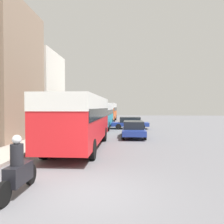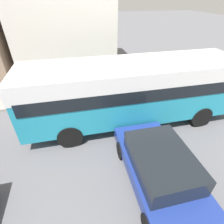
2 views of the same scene
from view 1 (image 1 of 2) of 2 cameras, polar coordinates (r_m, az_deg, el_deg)
The scene contains 9 objects.
ground_plane at distance 6.89m, azimuth -6.69°, elevation -20.14°, with size 120.00×120.00×0.00m, color slate.
building_far_terrace at distance 25.00m, azimuth -20.13°, elevation 4.91°, with size 5.42×6.13×8.25m.
bus_lead at distance 13.42m, azimuth -8.24°, elevation -0.79°, with size 2.63×9.28×3.14m.
bus_following at distance 25.70m, azimuth -3.06°, elevation -0.19°, with size 2.57×9.52×2.84m.
bus_third_in_line at distance 38.88m, azimuth -0.87°, elevation 0.62°, with size 2.49×9.30×3.19m.
motorcycle_behind_lead at distance 7.01m, azimuth -23.32°, elevation -13.96°, with size 0.38×2.24×1.73m.
car_crossing at distance 25.33m, azimuth 4.75°, elevation -2.78°, with size 4.26×1.95×1.36m.
car_far_curb at distance 18.20m, azimuth 5.62°, elevation -4.38°, with size 1.88×4.47×1.36m.
pedestrian_near_curb at distance 16.70m, azimuth -19.60°, elevation -3.83°, with size 0.35×0.35×1.74m.
Camera 1 is at (1.17, -6.31, 2.52)m, focal length 35.00 mm.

